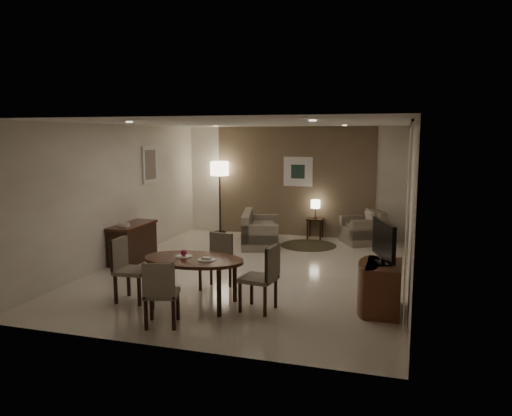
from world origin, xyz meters
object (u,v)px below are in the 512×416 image
(armchair, at_px, (362,227))
(chair_near, at_px, (162,293))
(dining_table, at_px, (194,282))
(chair_far, at_px, (215,262))
(chair_left, at_px, (133,270))
(chair_right, at_px, (258,278))
(tv_cabinet, at_px, (383,288))
(console_desk, at_px, (133,243))
(floor_lamp, at_px, (220,198))
(side_table, at_px, (315,228))
(sofa, at_px, (261,229))

(armchair, bearing_deg, chair_near, -47.64)
(dining_table, xyz_separation_m, chair_far, (0.01, 0.82, 0.09))
(dining_table, relative_size, chair_near, 1.70)
(chair_left, bearing_deg, chair_far, -48.66)
(dining_table, relative_size, chair_right, 1.57)
(tv_cabinet, xyz_separation_m, dining_table, (-2.68, -0.54, 0.00))
(console_desk, height_order, dining_table, console_desk)
(tv_cabinet, distance_m, chair_near, 3.09)
(console_desk, distance_m, chair_far, 2.53)
(floor_lamp, bearing_deg, side_table, 0.74)
(tv_cabinet, distance_m, chair_far, 2.68)
(chair_right, bearing_deg, tv_cabinet, 113.30)
(console_desk, bearing_deg, chair_near, -53.57)
(chair_left, bearing_deg, tv_cabinet, -82.22)
(console_desk, relative_size, chair_left, 1.25)
(chair_near, bearing_deg, floor_lamp, -93.32)
(tv_cabinet, bearing_deg, armchair, 98.48)
(chair_near, height_order, chair_right, chair_right)
(chair_near, distance_m, side_table, 6.20)
(dining_table, distance_m, chair_near, 0.85)
(tv_cabinet, bearing_deg, side_table, 110.94)
(console_desk, xyz_separation_m, sofa, (2.01, 2.18, 0.00))
(dining_table, distance_m, armchair, 5.41)
(tv_cabinet, bearing_deg, chair_far, 173.87)
(dining_table, bearing_deg, chair_right, 3.84)
(chair_left, bearing_deg, armchair, -32.08)
(tv_cabinet, xyz_separation_m, chair_right, (-1.72, -0.47, 0.13))
(chair_right, xyz_separation_m, side_table, (-0.10, 5.22, -0.24))
(console_desk, height_order, side_table, console_desk)
(chair_right, xyz_separation_m, floor_lamp, (-2.55, 5.19, 0.43))
(dining_table, bearing_deg, chair_far, 89.06)
(dining_table, bearing_deg, tv_cabinet, 11.29)
(chair_left, xyz_separation_m, sofa, (0.75, 4.31, -0.11))
(side_table, bearing_deg, chair_far, -100.78)
(chair_near, distance_m, chair_far, 1.66)
(console_desk, distance_m, chair_near, 3.57)
(console_desk, bearing_deg, sofa, 47.36)
(chair_near, xyz_separation_m, chair_left, (-0.86, 0.75, 0.04))
(sofa, xyz_separation_m, side_table, (1.06, 1.07, -0.13))
(chair_near, xyz_separation_m, chair_far, (0.10, 1.66, 0.00))
(console_desk, height_order, chair_left, chair_left)
(dining_table, height_order, chair_near, chair_near)
(chair_left, height_order, armchair, chair_left)
(chair_far, bearing_deg, chair_left, -128.85)
(console_desk, bearing_deg, floor_lamp, 79.08)
(tv_cabinet, xyz_separation_m, side_table, (-1.82, 4.75, -0.10))
(console_desk, height_order, chair_far, chair_far)
(console_desk, relative_size, chair_right, 1.25)
(floor_lamp, bearing_deg, chair_right, -63.80)
(dining_table, distance_m, sofa, 4.22)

